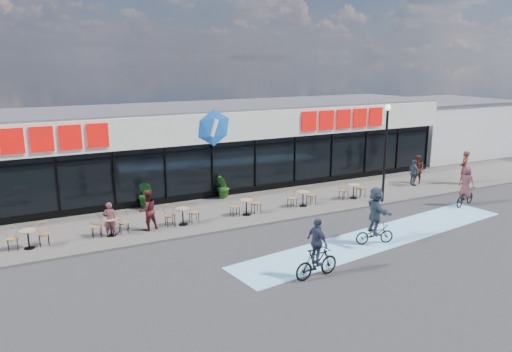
{
  "coord_description": "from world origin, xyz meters",
  "views": [
    {
      "loc": [
        -9.41,
        -16.5,
        7.23
      ],
      "look_at": [
        0.76,
        3.5,
        1.89
      ],
      "focal_mm": 35.0,
      "sensor_mm": 36.0,
      "label": 1
    }
  ],
  "objects_px": {
    "potted_plant_left": "(145,195)",
    "potted_plant_right": "(223,187)",
    "lamp_post": "(386,145)",
    "pedestrian_c": "(464,168)",
    "cyclist_b": "(465,191)",
    "cyclist_a": "(375,217)",
    "patron_left": "(110,219)",
    "pedestrian_a": "(418,169)",
    "pedestrian_b": "(414,173)",
    "patron_right": "(147,210)",
    "potted_plant_mid": "(224,187)"
  },
  "relations": [
    {
      "from": "potted_plant_mid",
      "to": "pedestrian_c",
      "type": "bearing_deg",
      "value": -14.98
    },
    {
      "from": "cyclist_a",
      "to": "pedestrian_a",
      "type": "bearing_deg",
      "value": 36.75
    },
    {
      "from": "potted_plant_mid",
      "to": "potted_plant_right",
      "type": "height_order",
      "value": "potted_plant_right"
    },
    {
      "from": "lamp_post",
      "to": "patron_left",
      "type": "distance_m",
      "value": 13.56
    },
    {
      "from": "pedestrian_c",
      "to": "patron_left",
      "type": "bearing_deg",
      "value": -23.39
    },
    {
      "from": "lamp_post",
      "to": "cyclist_a",
      "type": "distance_m",
      "value": 6.2
    },
    {
      "from": "potted_plant_left",
      "to": "cyclist_b",
      "type": "bearing_deg",
      "value": -24.18
    },
    {
      "from": "patron_left",
      "to": "pedestrian_a",
      "type": "height_order",
      "value": "pedestrian_a"
    },
    {
      "from": "potted_plant_right",
      "to": "patron_left",
      "type": "relative_size",
      "value": 0.83
    },
    {
      "from": "potted_plant_right",
      "to": "cyclist_b",
      "type": "bearing_deg",
      "value": -31.49
    },
    {
      "from": "cyclist_a",
      "to": "cyclist_b",
      "type": "xyz_separation_m",
      "value": [
        7.46,
        2.07,
        -0.36
      ]
    },
    {
      "from": "lamp_post",
      "to": "cyclist_b",
      "type": "distance_m",
      "value": 4.62
    },
    {
      "from": "patron_right",
      "to": "potted_plant_right",
      "type": "bearing_deg",
      "value": -162.01
    },
    {
      "from": "patron_left",
      "to": "pedestrian_a",
      "type": "bearing_deg",
      "value": -169.16
    },
    {
      "from": "potted_plant_right",
      "to": "pedestrian_c",
      "type": "distance_m",
      "value": 14.06
    },
    {
      "from": "potted_plant_mid",
      "to": "lamp_post",
      "type": "bearing_deg",
      "value": -32.19
    },
    {
      "from": "cyclist_a",
      "to": "patron_right",
      "type": "bearing_deg",
      "value": 144.57
    },
    {
      "from": "patron_left",
      "to": "pedestrian_b",
      "type": "bearing_deg",
      "value": -170.15
    },
    {
      "from": "lamp_post",
      "to": "cyclist_b",
      "type": "bearing_deg",
      "value": -32.9
    },
    {
      "from": "patron_left",
      "to": "cyclist_b",
      "type": "bearing_deg",
      "value": 176.66
    },
    {
      "from": "pedestrian_a",
      "to": "cyclist_a",
      "type": "distance_m",
      "value": 10.52
    },
    {
      "from": "patron_right",
      "to": "pedestrian_a",
      "type": "xyz_separation_m",
      "value": [
        16.08,
        0.85,
        -0.04
      ]
    },
    {
      "from": "patron_right",
      "to": "patron_left",
      "type": "bearing_deg",
      "value": -10.76
    },
    {
      "from": "pedestrian_a",
      "to": "pedestrian_b",
      "type": "bearing_deg",
      "value": -72.46
    },
    {
      "from": "lamp_post",
      "to": "potted_plant_left",
      "type": "height_order",
      "value": "lamp_post"
    },
    {
      "from": "potted_plant_left",
      "to": "potted_plant_right",
      "type": "distance_m",
      "value": 4.01
    },
    {
      "from": "potted_plant_right",
      "to": "cyclist_a",
      "type": "relative_size",
      "value": 0.51
    },
    {
      "from": "potted_plant_right",
      "to": "pedestrian_a",
      "type": "xyz_separation_m",
      "value": [
        11.36,
        -2.14,
        0.23
      ]
    },
    {
      "from": "lamp_post",
      "to": "potted_plant_right",
      "type": "relative_size",
      "value": 4.09
    },
    {
      "from": "lamp_post",
      "to": "patron_right",
      "type": "bearing_deg",
      "value": 174.19
    },
    {
      "from": "cyclist_a",
      "to": "cyclist_b",
      "type": "bearing_deg",
      "value": 15.48
    },
    {
      "from": "pedestrian_b",
      "to": "pedestrian_c",
      "type": "xyz_separation_m",
      "value": [
        2.9,
        -0.99,
        0.2
      ]
    },
    {
      "from": "lamp_post",
      "to": "potted_plant_left",
      "type": "bearing_deg",
      "value": 158.77
    },
    {
      "from": "lamp_post",
      "to": "patron_right",
      "type": "distance_m",
      "value": 11.98
    },
    {
      "from": "patron_left",
      "to": "pedestrian_b",
      "type": "height_order",
      "value": "pedestrian_b"
    },
    {
      "from": "potted_plant_left",
      "to": "lamp_post",
      "type": "bearing_deg",
      "value": -21.23
    },
    {
      "from": "potted_plant_right",
      "to": "pedestrian_c",
      "type": "bearing_deg",
      "value": -14.22
    },
    {
      "from": "pedestrian_c",
      "to": "cyclist_a",
      "type": "xyz_separation_m",
      "value": [
        -10.7,
        -4.98,
        0.05
      ]
    },
    {
      "from": "potted_plant_mid",
      "to": "pedestrian_c",
      "type": "distance_m",
      "value": 13.99
    },
    {
      "from": "potted_plant_left",
      "to": "pedestrian_a",
      "type": "relative_size",
      "value": 0.82
    },
    {
      "from": "patron_left",
      "to": "cyclist_b",
      "type": "distance_m",
      "value": 17.03
    },
    {
      "from": "potted_plant_right",
      "to": "patron_left",
      "type": "distance_m",
      "value": 7.04
    },
    {
      "from": "lamp_post",
      "to": "potted_plant_left",
      "type": "relative_size",
      "value": 3.63
    },
    {
      "from": "potted_plant_mid",
      "to": "pedestrian_c",
      "type": "xyz_separation_m",
      "value": [
        13.51,
        -3.61,
        0.39
      ]
    },
    {
      "from": "potted_plant_mid",
      "to": "cyclist_a",
      "type": "height_order",
      "value": "cyclist_a"
    },
    {
      "from": "patron_left",
      "to": "pedestrian_b",
      "type": "relative_size",
      "value": 0.95
    },
    {
      "from": "pedestrian_c",
      "to": "potted_plant_left",
      "type": "bearing_deg",
      "value": -33.72
    },
    {
      "from": "pedestrian_c",
      "to": "cyclist_b",
      "type": "bearing_deg",
      "value": 19.65
    },
    {
      "from": "cyclist_b",
      "to": "pedestrian_c",
      "type": "bearing_deg",
      "value": 41.98
    },
    {
      "from": "patron_left",
      "to": "pedestrian_a",
      "type": "xyz_separation_m",
      "value": [
        17.68,
        0.95,
        0.1
      ]
    }
  ]
}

